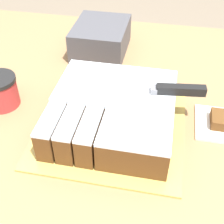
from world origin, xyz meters
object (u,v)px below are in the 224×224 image
cake_board (112,125)px  coffee_cup (0,91)px  brownie (223,120)px  cake (113,111)px  storage_box (101,38)px  knife (163,90)px

cake_board → coffee_cup: 0.32m
coffee_cup → brownie: 0.59m
cake → coffee_cup: size_ratio=3.13×
storage_box → coffee_cup: bearing=-120.5°
knife → brownie: 0.18m
cake_board → cake: 0.04m
brownie → storage_box: (-0.39, 0.31, 0.03)m
storage_box → cake: bearing=-72.6°
knife → brownie: size_ratio=5.68×
brownie → knife: bearing=-177.2°
knife → storage_box: (-0.23, 0.32, -0.05)m
brownie → coffee_cup: bearing=-177.3°
brownie → storage_box: size_ratio=0.29×
cake → knife: bearing=21.9°
knife → storage_box: knife is taller
cake_board → knife: knife is taller
cake_board → cake: (0.00, 0.00, 0.04)m
cake_board → brownie: bearing=11.6°
cake → knife: 0.13m
brownie → cake: bearing=-168.9°
cake → storage_box: 0.39m
cake_board → knife: bearing=22.6°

